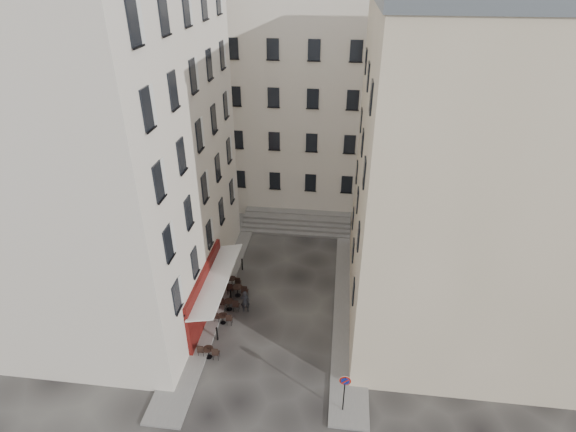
% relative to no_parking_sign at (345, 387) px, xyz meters
% --- Properties ---
extents(ground, '(90.00, 90.00, 0.00)m').
position_rel_no_parking_sign_xyz_m(ground, '(-4.18, 4.99, -1.76)').
color(ground, black).
rests_on(ground, ground).
extents(sidewalk_left, '(2.00, 22.00, 0.12)m').
position_rel_no_parking_sign_xyz_m(sidewalk_left, '(-8.68, 8.99, -1.70)').
color(sidewalk_left, slate).
rests_on(sidewalk_left, ground).
extents(sidewalk_right, '(2.00, 18.00, 0.12)m').
position_rel_no_parking_sign_xyz_m(sidewalk_right, '(0.32, 7.99, -1.70)').
color(sidewalk_right, slate).
rests_on(sidewalk_right, ground).
extents(building_left, '(12.20, 16.20, 20.60)m').
position_rel_no_parking_sign_xyz_m(building_left, '(-14.68, 7.99, 8.55)').
color(building_left, beige).
rests_on(building_left, ground).
extents(building_right, '(12.20, 14.20, 18.60)m').
position_rel_no_parking_sign_xyz_m(building_right, '(6.32, 8.49, 7.55)').
color(building_right, '#BCAC8B').
rests_on(building_right, ground).
extents(building_back, '(18.20, 10.20, 18.60)m').
position_rel_no_parking_sign_xyz_m(building_back, '(-5.18, 23.99, 7.55)').
color(building_back, beige).
rests_on(building_back, ground).
extents(cafe_storefront, '(1.74, 7.30, 3.50)m').
position_rel_no_parking_sign_xyz_m(cafe_storefront, '(-8.50, 5.99, 0.12)').
color(cafe_storefront, '#440B09').
rests_on(cafe_storefront, ground).
extents(stone_steps, '(9.00, 3.15, 0.80)m').
position_rel_no_parking_sign_xyz_m(stone_steps, '(-4.18, 17.56, -1.36)').
color(stone_steps, '#5F5D5A').
rests_on(stone_steps, ground).
extents(bollard_near, '(0.12, 0.12, 0.98)m').
position_rel_no_parking_sign_xyz_m(bollard_near, '(-7.43, 3.99, -1.23)').
color(bollard_near, black).
rests_on(bollard_near, ground).
extents(bollard_mid, '(0.12, 0.12, 0.98)m').
position_rel_no_parking_sign_xyz_m(bollard_mid, '(-7.43, 7.49, -1.23)').
color(bollard_mid, black).
rests_on(bollard_mid, ground).
extents(bollard_far, '(0.12, 0.12, 0.98)m').
position_rel_no_parking_sign_xyz_m(bollard_far, '(-7.43, 10.99, -1.23)').
color(bollard_far, black).
rests_on(bollard_far, ground).
extents(no_parking_sign, '(0.57, 0.10, 2.48)m').
position_rel_no_parking_sign_xyz_m(no_parking_sign, '(0.00, 0.00, 0.00)').
color(no_parking_sign, black).
rests_on(no_parking_sign, ground).
extents(bistro_table_a, '(1.24, 0.58, 0.88)m').
position_rel_no_parking_sign_xyz_m(bistro_table_a, '(-7.56, 2.61, -1.31)').
color(bistro_table_a, black).
rests_on(bistro_table_a, ground).
extents(bistro_table_b, '(1.19, 0.56, 0.84)m').
position_rel_no_parking_sign_xyz_m(bistro_table_b, '(-7.44, 5.40, -1.33)').
color(bistro_table_b, black).
rests_on(bistro_table_b, ground).
extents(bistro_table_c, '(1.33, 0.62, 0.93)m').
position_rel_no_parking_sign_xyz_m(bistro_table_c, '(-7.35, 6.66, -1.28)').
color(bistro_table_c, black).
rests_on(bistro_table_c, ground).
extents(bistro_table_d, '(1.41, 0.66, 0.99)m').
position_rel_no_parking_sign_xyz_m(bistro_table_d, '(-7.11, 8.07, -1.25)').
color(bistro_table_d, black).
rests_on(bistro_table_d, ground).
extents(bistro_table_e, '(1.22, 0.57, 0.86)m').
position_rel_no_parking_sign_xyz_m(bistro_table_e, '(-7.71, 9.05, -1.32)').
color(bistro_table_e, black).
rests_on(bistro_table_e, ground).
extents(pedestrian, '(0.65, 0.51, 1.58)m').
position_rel_no_parking_sign_xyz_m(pedestrian, '(-6.30, 6.68, -0.97)').
color(pedestrian, black).
rests_on(pedestrian, ground).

